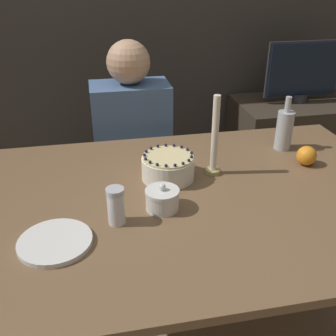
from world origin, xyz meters
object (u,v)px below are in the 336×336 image
object	(u,v)px
sugar_shaker	(116,206)
cake	(168,167)
bottle	(284,129)
tv_monitor	(303,71)
person_man_blue_shirt	(133,166)
candle	(215,142)
sugar_bowl	(162,199)

from	to	relation	value
sugar_shaker	cake	bearing A→B (deg)	49.81
bottle	tv_monitor	bearing A→B (deg)	57.36
person_man_blue_shirt	bottle	bearing A→B (deg)	145.55
tv_monitor	candle	bearing A→B (deg)	-132.76
sugar_bowl	tv_monitor	bearing A→B (deg)	45.96
sugar_bowl	person_man_blue_shirt	distance (m)	0.87
tv_monitor	sugar_bowl	bearing A→B (deg)	-134.04
sugar_shaker	tv_monitor	world-z (taller)	tv_monitor
bottle	person_man_blue_shirt	size ratio (longest dim) A/B	0.20
sugar_bowl	sugar_shaker	bearing A→B (deg)	-161.68
cake	tv_monitor	xyz separation A→B (m)	(1.07, 0.96, 0.09)
cake	tv_monitor	distance (m)	1.44
cake	sugar_bowl	distance (m)	0.22
cake	sugar_bowl	xyz separation A→B (m)	(-0.06, -0.21, -0.01)
sugar_shaker	candle	size ratio (longest dim) A/B	0.40
candle	sugar_shaker	bearing A→B (deg)	-146.87
bottle	tv_monitor	xyz separation A→B (m)	(0.50, 0.79, 0.05)
sugar_bowl	candle	size ratio (longest dim) A/B	0.36
bottle	candle	bearing A→B (deg)	-156.13
cake	person_man_blue_shirt	world-z (taller)	person_man_blue_shirt
sugar_bowl	sugar_shaker	world-z (taller)	sugar_shaker
cake	candle	world-z (taller)	candle
sugar_shaker	candle	xyz separation A→B (m)	(0.41, 0.27, 0.07)
person_man_blue_shirt	candle	bearing A→B (deg)	113.28
sugar_shaker	bottle	bearing A→B (deg)	28.87
person_man_blue_shirt	tv_monitor	bearing A→B (deg)	-163.04
candle	cake	bearing A→B (deg)	-179.13
sugar_shaker	bottle	world-z (taller)	bottle
cake	candle	bearing A→B (deg)	0.87
tv_monitor	bottle	bearing A→B (deg)	-122.64
sugar_bowl	bottle	xyz separation A→B (m)	(0.62, 0.38, 0.06)
sugar_bowl	tv_monitor	size ratio (longest dim) A/B	0.24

